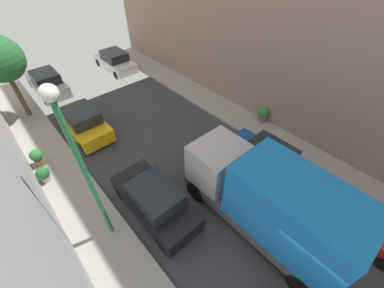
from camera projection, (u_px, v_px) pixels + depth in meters
ground at (310, 268)px, 8.57m from camera, size 32.00×32.00×0.00m
sidewalk_right at (365, 191)px, 10.97m from camera, size 2.00×44.00×0.15m
parked_car_left_3 at (155, 200)px, 9.83m from camera, size 1.78×4.20×1.57m
parked_car_left_4 at (83, 122)px, 13.71m from camera, size 1.78×4.20×1.57m
parked_car_left_5 at (48, 83)px, 17.06m from camera, size 1.78×4.20×1.57m
parked_car_right_3 at (267, 159)px, 11.57m from camera, size 1.78×4.20×1.57m
parked_car_right_4 at (115, 61)px, 19.77m from camera, size 1.78×4.20×1.57m
delivery_truck at (270, 202)px, 8.54m from camera, size 2.26×6.60×3.38m
potted_plant_1 at (37, 157)px, 11.75m from camera, size 0.59×0.59×0.93m
potted_plant_3 at (43, 174)px, 11.02m from camera, size 0.59×0.59×0.82m
potted_plant_4 at (263, 113)px, 14.41m from camera, size 0.66×0.66×0.98m
lamp_post at (79, 158)px, 6.69m from camera, size 0.44×0.44×6.39m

